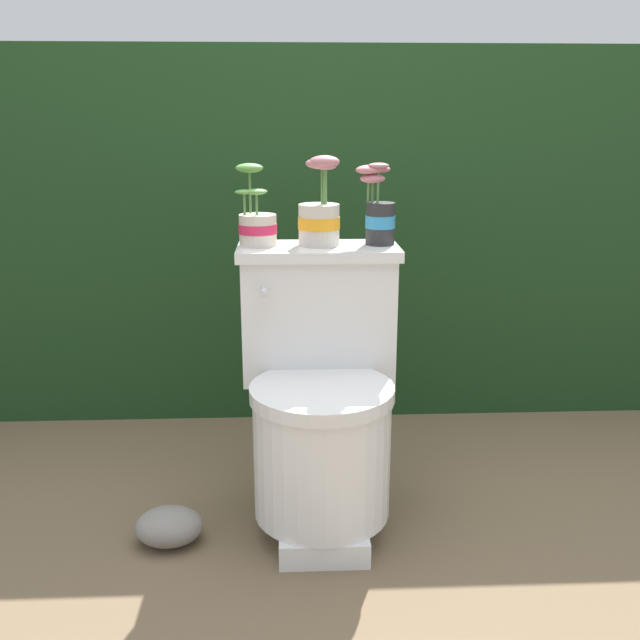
# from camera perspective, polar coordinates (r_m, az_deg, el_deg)

# --- Properties ---
(ground_plane) EXTENTS (12.00, 12.00, 0.00)m
(ground_plane) POSITION_cam_1_polar(r_m,az_deg,el_deg) (2.10, 2.89, -15.97)
(ground_plane) COLOR brown
(hedge_backdrop) EXTENTS (4.34, 0.86, 1.35)m
(hedge_backdrop) POSITION_cam_1_polar(r_m,az_deg,el_deg) (3.00, 0.93, 7.59)
(hedge_backdrop) COLOR #193819
(hedge_backdrop) RESTS_ON ground
(toilet) EXTENTS (0.45, 0.53, 0.76)m
(toilet) POSITION_cam_1_polar(r_m,az_deg,el_deg) (1.97, 0.04, -6.42)
(toilet) COLOR silver
(toilet) RESTS_ON ground
(potted_plant_left) EXTENTS (0.11, 0.11, 0.22)m
(potted_plant_left) POSITION_cam_1_polar(r_m,az_deg,el_deg) (2.00, -5.07, 7.76)
(potted_plant_left) COLOR beige
(potted_plant_left) RESTS_ON toilet
(potted_plant_midleft) EXTENTS (0.12, 0.12, 0.25)m
(potted_plant_midleft) POSITION_cam_1_polar(r_m,az_deg,el_deg) (1.99, -0.02, 8.50)
(potted_plant_midleft) COLOR beige
(potted_plant_midleft) RESTS_ON toilet
(potted_plant_middle) EXTENTS (0.11, 0.10, 0.23)m
(potted_plant_middle) POSITION_cam_1_polar(r_m,az_deg,el_deg) (2.01, 4.68, 8.85)
(potted_plant_middle) COLOR #262628
(potted_plant_middle) RESTS_ON toilet
(garden_stone) EXTENTS (0.18, 0.14, 0.10)m
(garden_stone) POSITION_cam_1_polar(r_m,az_deg,el_deg) (2.03, -11.98, -15.85)
(garden_stone) COLOR gray
(garden_stone) RESTS_ON ground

